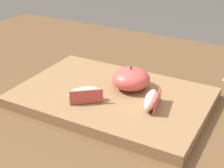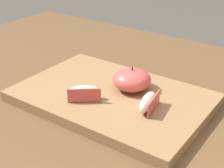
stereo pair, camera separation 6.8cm
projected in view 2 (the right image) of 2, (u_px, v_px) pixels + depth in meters
dining_table at (152, 142)px, 0.74m from camera, size 1.41×0.80×0.73m
cutting_board at (112, 97)px, 0.69m from camera, size 0.38×0.26×0.02m
apple_half_skin_up at (132, 80)px, 0.69m from camera, size 0.08×0.08×0.05m
apple_wedge_left at (84, 93)px, 0.65m from camera, size 0.07×0.06×0.03m
apple_wedge_middle at (148, 102)px, 0.62m from camera, size 0.04×0.07×0.03m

